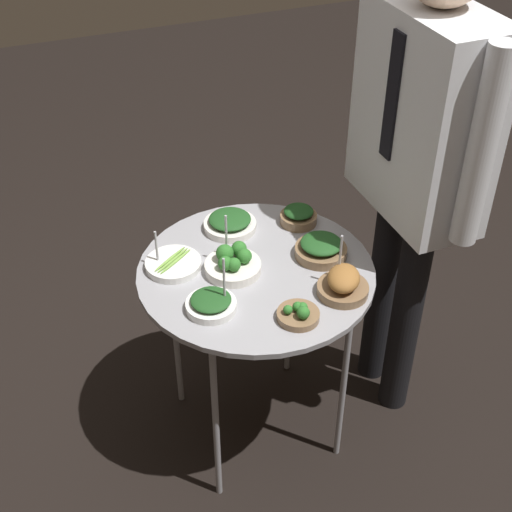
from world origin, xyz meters
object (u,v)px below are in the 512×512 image
at_px(bowl_spinach_back_right, 298,216).
at_px(bowl_spinach_front_left, 228,223).
at_px(bowl_spinach_back_left, 321,248).
at_px(bowl_spinach_front_right, 211,303).
at_px(serving_cart, 256,282).
at_px(bowl_asparagus_mid_right, 173,264).
at_px(bowl_broccoli_center, 298,314).
at_px(waiter_figure, 420,139).
at_px(bowl_roast_near_rim, 343,284).
at_px(bowl_broccoli_mid_left, 233,263).

height_order(bowl_spinach_back_right, bowl_spinach_front_left, bowl_spinach_back_right).
bearing_deg(bowl_spinach_back_left, bowl_spinach_front_right, -74.43).
height_order(serving_cart, bowl_asparagus_mid_right, bowl_asparagus_mid_right).
xyz_separation_m(bowl_spinach_back_right, bowl_broccoli_center, (0.42, -0.19, -0.01)).
bearing_deg(bowl_spinach_back_left, bowl_spinach_front_left, -137.92).
xyz_separation_m(bowl_asparagus_mid_right, waiter_figure, (0.10, 0.73, 0.32)).
relative_size(bowl_spinach_front_right, bowl_roast_near_rim, 0.98).
relative_size(bowl_spinach_front_left, bowl_roast_near_rim, 0.97).
relative_size(bowl_spinach_back_right, bowl_spinach_front_left, 0.71).
height_order(bowl_spinach_back_left, waiter_figure, waiter_figure).
distance_m(bowl_asparagus_mid_right, waiter_figure, 0.81).
xyz_separation_m(serving_cart, bowl_roast_near_rim, (0.19, 0.19, 0.08)).
relative_size(bowl_broccoli_mid_left, bowl_roast_near_rim, 0.98).
xyz_separation_m(serving_cart, bowl_spinach_back_right, (-0.18, 0.22, 0.07)).
height_order(bowl_broccoli_mid_left, bowl_roast_near_rim, bowl_roast_near_rim).
relative_size(bowl_broccoli_center, bowl_spinach_front_left, 0.70).
height_order(bowl_broccoli_center, waiter_figure, waiter_figure).
xyz_separation_m(bowl_spinach_back_right, bowl_asparagus_mid_right, (0.07, -0.44, -0.01)).
distance_m(bowl_broccoli_mid_left, bowl_asparagus_mid_right, 0.18).
height_order(bowl_broccoli_mid_left, bowl_spinach_front_left, bowl_broccoli_mid_left).
relative_size(bowl_broccoli_mid_left, bowl_spinach_back_right, 1.42).
xyz_separation_m(bowl_broccoli_mid_left, bowl_spinach_front_left, (-0.21, 0.06, -0.01)).
xyz_separation_m(bowl_spinach_back_right, bowl_spinach_front_left, (-0.05, -0.22, -0.00)).
relative_size(bowl_broccoli_mid_left, bowl_broccoli_center, 1.44).
distance_m(bowl_spinach_front_left, waiter_figure, 0.64).
bearing_deg(bowl_broccoli_center, bowl_spinach_front_left, -176.02).
bearing_deg(serving_cart, bowl_spinach_front_right, -56.83).
distance_m(bowl_spinach_front_left, bowl_asparagus_mid_right, 0.25).
bearing_deg(bowl_asparagus_mid_right, bowl_spinach_back_left, 75.68).
bearing_deg(bowl_broccoli_mid_left, bowl_spinach_back_right, 118.90).
relative_size(bowl_broccoli_center, bowl_spinach_front_right, 0.70).
relative_size(bowl_broccoli_mid_left, bowl_spinach_back_left, 1.07).
bearing_deg(bowl_spinach_front_right, waiter_figure, 99.94).
height_order(serving_cart, bowl_spinach_back_left, bowl_spinach_back_left).
bearing_deg(bowl_spinach_back_right, waiter_figure, 59.72).
bearing_deg(bowl_spinach_front_right, bowl_asparagus_mid_right, -168.25).
bearing_deg(bowl_spinach_front_left, bowl_broccoli_mid_left, -16.45).
height_order(bowl_roast_near_rim, bowl_asparagus_mid_right, bowl_roast_near_rim).
xyz_separation_m(bowl_spinach_back_right, bowl_spinach_front_right, (0.29, -0.40, -0.00)).
bearing_deg(bowl_roast_near_rim, bowl_spinach_front_right, -101.31).
relative_size(serving_cart, bowl_roast_near_rim, 4.09).
bearing_deg(waiter_figure, bowl_spinach_front_right, -80.06).
xyz_separation_m(serving_cart, bowl_spinach_front_right, (0.12, -0.18, 0.07)).
bearing_deg(serving_cart, bowl_roast_near_rim, 44.65).
relative_size(bowl_spinach_front_left, waiter_figure, 0.10).
height_order(bowl_spinach_back_right, bowl_spinach_back_left, bowl_spinach_back_left).
height_order(bowl_broccoli_center, bowl_spinach_front_right, bowl_spinach_front_right).
xyz_separation_m(bowl_spinach_back_left, bowl_spinach_front_left, (-0.23, -0.21, -0.01)).
height_order(bowl_broccoli_mid_left, bowl_spinach_back_left, bowl_broccoli_mid_left).
bearing_deg(bowl_spinach_back_left, waiter_figure, 92.50).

